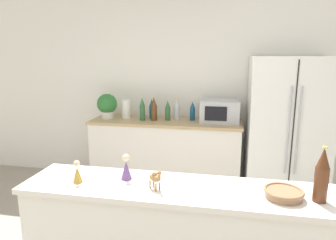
% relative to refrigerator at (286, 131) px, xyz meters
% --- Properties ---
extents(wall_back, '(8.00, 0.06, 2.55)m').
position_rel_refrigerator_xyz_m(wall_back, '(-1.23, 0.40, 0.40)').
color(wall_back, white).
rests_on(wall_back, ground_plane).
extents(back_counter, '(1.95, 0.63, 0.93)m').
position_rel_refrigerator_xyz_m(back_counter, '(-1.48, 0.07, -0.41)').
color(back_counter, silver).
rests_on(back_counter, ground_plane).
extents(refrigerator, '(0.90, 0.73, 1.75)m').
position_rel_refrigerator_xyz_m(refrigerator, '(0.00, 0.00, 0.00)').
color(refrigerator, white).
rests_on(refrigerator, ground_plane).
extents(potted_plant, '(0.27, 0.27, 0.33)m').
position_rel_refrigerator_xyz_m(potted_plant, '(-2.28, 0.05, 0.24)').
color(potted_plant, silver).
rests_on(potted_plant, back_counter).
extents(paper_towel_roll, '(0.11, 0.11, 0.25)m').
position_rel_refrigerator_xyz_m(paper_towel_roll, '(-2.03, 0.10, 0.18)').
color(paper_towel_roll, white).
rests_on(paper_towel_roll, back_counter).
extents(microwave, '(0.48, 0.37, 0.28)m').
position_rel_refrigerator_xyz_m(microwave, '(-0.79, 0.09, 0.20)').
color(microwave, '#B2B5BA').
rests_on(microwave, back_counter).
extents(back_bottle_0, '(0.08, 0.08, 0.31)m').
position_rel_refrigerator_xyz_m(back_bottle_0, '(-1.63, 0.04, 0.20)').
color(back_bottle_0, brown).
rests_on(back_bottle_0, back_counter).
extents(back_bottle_1, '(0.07, 0.07, 0.27)m').
position_rel_refrigerator_xyz_m(back_bottle_1, '(-1.46, 0.08, 0.18)').
color(back_bottle_1, '#2D6033').
rests_on(back_bottle_1, back_counter).
extents(back_bottle_2, '(0.07, 0.07, 0.27)m').
position_rel_refrigerator_xyz_m(back_bottle_2, '(-1.68, 0.14, 0.19)').
color(back_bottle_2, navy).
rests_on(back_bottle_2, back_counter).
extents(back_bottle_3, '(0.08, 0.08, 0.31)m').
position_rel_refrigerator_xyz_m(back_bottle_3, '(-1.83, 0.12, 0.21)').
color(back_bottle_3, '#B2B7BC').
rests_on(back_bottle_3, back_counter).
extents(back_bottle_4, '(0.07, 0.07, 0.31)m').
position_rel_refrigerator_xyz_m(back_bottle_4, '(-1.78, 0.01, 0.20)').
color(back_bottle_4, '#2D6033').
rests_on(back_bottle_4, back_counter).
extents(back_bottle_5, '(0.07, 0.07, 0.25)m').
position_rel_refrigerator_xyz_m(back_bottle_5, '(-1.14, 0.14, 0.18)').
color(back_bottle_5, navy).
rests_on(back_bottle_5, back_counter).
extents(back_bottle_6, '(0.08, 0.08, 0.28)m').
position_rel_refrigerator_xyz_m(back_bottle_6, '(-1.35, 0.14, 0.19)').
color(back_bottle_6, '#B2B7BC').
rests_on(back_bottle_6, back_counter).
extents(wine_bottle, '(0.08, 0.08, 0.32)m').
position_rel_refrigerator_xyz_m(wine_bottle, '(-0.18, -1.98, 0.22)').
color(wine_bottle, '#562D19').
rests_on(wine_bottle, bar_counter).
extents(fruit_bowl, '(0.23, 0.23, 0.05)m').
position_rel_refrigerator_xyz_m(fruit_bowl, '(-0.38, -1.97, 0.09)').
color(fruit_bowl, '#8C6647').
rests_on(fruit_bowl, bar_counter).
extents(camel_figurine, '(0.10, 0.10, 0.13)m').
position_rel_refrigerator_xyz_m(camel_figurine, '(-1.13, -2.00, 0.14)').
color(camel_figurine, olive).
rests_on(camel_figurine, bar_counter).
extents(wise_man_figurine_blue, '(0.07, 0.07, 0.17)m').
position_rel_refrigerator_xyz_m(wise_man_figurine_blue, '(-1.36, -1.88, 0.14)').
color(wise_man_figurine_blue, '#6B4784').
rests_on(wise_man_figurine_blue, bar_counter).
extents(wise_man_figurine_crimson, '(0.06, 0.06, 0.15)m').
position_rel_refrigerator_xyz_m(wise_man_figurine_crimson, '(-1.65, -1.99, 0.13)').
color(wise_man_figurine_crimson, '#B28933').
rests_on(wise_man_figurine_crimson, bar_counter).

